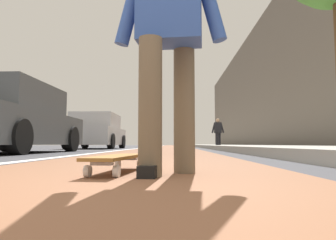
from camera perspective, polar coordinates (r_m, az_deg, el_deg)
The scene contains 11 objects.
ground_plane at distance 11.14m, azimuth -0.46°, elevation -5.42°, with size 80.00×80.00×0.00m, color #38383D.
bike_lane_paint at distance 25.13m, azimuth 0.59°, elevation -4.87°, with size 56.00×2.35×0.00m, color brown.
lane_stripe_white at distance 21.20m, azimuth -3.16°, elevation -4.94°, with size 52.00×0.16×0.01m, color silver.
sidewalk_curb at distance 19.34m, azimuth 9.94°, elevation -4.73°, with size 52.00×3.20×0.14m, color #9E9B93.
building_facade at distance 24.24m, azimuth 15.92°, elevation 5.15°, with size 40.00×1.20×8.32m, color #6B6358.
skateboard at distance 2.11m, azimuth -9.25°, elevation -7.00°, with size 0.86×0.29×0.11m.
skater_person at distance 2.06m, azimuth 0.17°, elevation 16.85°, with size 0.44×0.72×1.64m.
parked_car_near at distance 7.52m, azimuth -26.68°, elevation -0.02°, with size 4.17×1.95×1.48m.
parked_car_mid at distance 13.62m, azimuth -12.92°, elevation -2.20°, with size 4.01×1.96×1.46m.
traffic_light at distance 25.37m, azimuth -3.32°, elevation 2.46°, with size 0.33×0.28×4.72m.
pedestrian_distant at distance 16.83m, azimuth 9.14°, elevation -2.00°, with size 0.44×0.68×1.56m.
Camera 1 is at (-1.13, -0.36, 0.19)m, focal length 33.28 mm.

